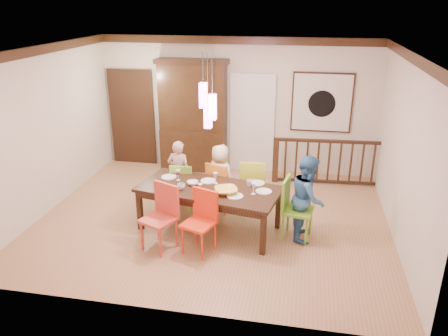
% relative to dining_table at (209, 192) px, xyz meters
% --- Properties ---
extents(floor, '(6.00, 6.00, 0.00)m').
position_rel_dining_table_xyz_m(floor, '(-0.01, 0.37, -0.67)').
color(floor, '#A97951').
rests_on(floor, ground).
extents(ceiling, '(6.00, 6.00, 0.00)m').
position_rel_dining_table_xyz_m(ceiling, '(-0.01, 0.37, 2.23)').
color(ceiling, white).
rests_on(ceiling, wall_back).
extents(wall_back, '(6.00, 0.00, 6.00)m').
position_rel_dining_table_xyz_m(wall_back, '(-0.01, 2.87, 0.78)').
color(wall_back, beige).
rests_on(wall_back, floor).
extents(wall_left, '(0.00, 5.00, 5.00)m').
position_rel_dining_table_xyz_m(wall_left, '(-3.01, 0.37, 0.78)').
color(wall_left, beige).
rests_on(wall_left, floor).
extents(wall_right, '(0.00, 5.00, 5.00)m').
position_rel_dining_table_xyz_m(wall_right, '(2.99, 0.37, 0.78)').
color(wall_right, beige).
rests_on(wall_right, floor).
extents(crown_molding, '(6.00, 5.00, 0.16)m').
position_rel_dining_table_xyz_m(crown_molding, '(-0.01, 0.37, 2.15)').
color(crown_molding, black).
rests_on(crown_molding, wall_back).
extents(panel_door, '(1.04, 0.07, 2.24)m').
position_rel_dining_table_xyz_m(panel_door, '(-2.41, 2.82, 0.38)').
color(panel_door, black).
rests_on(panel_door, wall_back).
extents(white_doorway, '(0.97, 0.05, 2.22)m').
position_rel_dining_table_xyz_m(white_doorway, '(0.34, 2.83, 0.38)').
color(white_doorway, silver).
rests_on(white_doorway, wall_back).
extents(painting, '(1.25, 0.06, 1.25)m').
position_rel_dining_table_xyz_m(painting, '(1.79, 2.83, 0.93)').
color(painting, black).
rests_on(painting, wall_back).
extents(pendant_cluster, '(0.27, 0.21, 1.14)m').
position_rel_dining_table_xyz_m(pendant_cluster, '(0.00, -0.00, 1.43)').
color(pendant_cluster, '#FF4CA6').
rests_on(pendant_cluster, ceiling).
extents(dining_table, '(2.44, 1.45, 0.75)m').
position_rel_dining_table_xyz_m(dining_table, '(0.00, 0.00, 0.00)').
color(dining_table, black).
rests_on(dining_table, floor).
extents(chair_far_left, '(0.42, 0.42, 0.88)m').
position_rel_dining_table_xyz_m(chair_far_left, '(-0.64, 0.70, -0.17)').
color(chair_far_left, '#89CA3D').
rests_on(chair_far_left, floor).
extents(chair_far_mid, '(0.54, 0.54, 0.93)m').
position_rel_dining_table_xyz_m(chair_far_mid, '(0.06, 0.75, -0.14)').
color(chair_far_mid, orange).
rests_on(chair_far_mid, floor).
extents(chair_far_right, '(0.46, 0.46, 0.99)m').
position_rel_dining_table_xyz_m(chair_far_right, '(0.63, 0.83, -0.10)').
color(chair_far_right, '#B3C629').
rests_on(chair_far_right, floor).
extents(chair_near_left, '(0.61, 0.61, 1.02)m').
position_rel_dining_table_xyz_m(chair_near_left, '(-0.62, -0.76, -0.09)').
color(chair_near_left, red).
rests_on(chair_near_left, floor).
extents(chair_near_mid, '(0.56, 0.56, 0.97)m').
position_rel_dining_table_xyz_m(chair_near_mid, '(-0.00, -0.74, -0.12)').
color(chair_near_mid, red).
rests_on(chair_near_mid, floor).
extents(chair_end_right, '(0.53, 0.53, 1.02)m').
position_rel_dining_table_xyz_m(chair_end_right, '(1.45, -0.05, -0.09)').
color(chair_end_right, '#70AF29').
rests_on(chair_end_right, floor).
extents(china_hutch, '(1.55, 0.46, 2.45)m').
position_rel_dining_table_xyz_m(china_hutch, '(-0.94, 2.66, 0.55)').
color(china_hutch, black).
rests_on(china_hutch, floor).
extents(balustrade, '(2.30, 0.22, 0.96)m').
position_rel_dining_table_xyz_m(balustrade, '(2.01, 2.32, -0.17)').
color(balustrade, black).
rests_on(balustrade, floor).
extents(person_far_left, '(0.48, 0.34, 1.22)m').
position_rel_dining_table_xyz_m(person_far_left, '(-0.77, 0.89, -0.06)').
color(person_far_left, beige).
rests_on(person_far_left, floor).
extents(person_far_mid, '(0.68, 0.59, 1.18)m').
position_rel_dining_table_xyz_m(person_far_mid, '(0.00, 0.91, -0.08)').
color(person_far_mid, beige).
rests_on(person_far_mid, floor).
extents(person_end_right, '(0.55, 0.69, 1.38)m').
position_rel_dining_table_xyz_m(person_end_right, '(1.59, 0.04, 0.02)').
color(person_end_right, teal).
rests_on(person_end_right, floor).
extents(serving_bowl, '(0.47, 0.47, 0.09)m').
position_rel_dining_table_xyz_m(serving_bowl, '(0.31, -0.16, 0.12)').
color(serving_bowl, yellow).
rests_on(serving_bowl, dining_table).
extents(small_bowl, '(0.25, 0.25, 0.06)m').
position_rel_dining_table_xyz_m(small_bowl, '(-0.29, 0.06, 0.11)').
color(small_bowl, white).
rests_on(small_bowl, dining_table).
extents(cup_left, '(0.17, 0.17, 0.10)m').
position_rel_dining_table_xyz_m(cup_left, '(-0.43, -0.15, 0.13)').
color(cup_left, silver).
rests_on(cup_left, dining_table).
extents(cup_right, '(0.13, 0.13, 0.10)m').
position_rel_dining_table_xyz_m(cup_right, '(0.64, 0.19, 0.13)').
color(cup_right, silver).
rests_on(cup_right, dining_table).
extents(plate_far_left, '(0.26, 0.26, 0.01)m').
position_rel_dining_table_xyz_m(plate_far_left, '(-0.77, 0.29, 0.08)').
color(plate_far_left, white).
rests_on(plate_far_left, dining_table).
extents(plate_far_mid, '(0.26, 0.26, 0.01)m').
position_rel_dining_table_xyz_m(plate_far_mid, '(-0.07, 0.25, 0.08)').
color(plate_far_mid, white).
rests_on(plate_far_mid, dining_table).
extents(plate_far_right, '(0.26, 0.26, 0.01)m').
position_rel_dining_table_xyz_m(plate_far_right, '(0.75, 0.31, 0.08)').
color(plate_far_right, white).
rests_on(plate_far_right, dining_table).
extents(plate_near_left, '(0.26, 0.26, 0.01)m').
position_rel_dining_table_xyz_m(plate_near_left, '(-0.65, -0.26, 0.08)').
color(plate_near_left, white).
rests_on(plate_near_left, dining_table).
extents(plate_near_mid, '(0.26, 0.26, 0.01)m').
position_rel_dining_table_xyz_m(plate_near_mid, '(0.47, -0.26, 0.08)').
color(plate_near_mid, white).
rests_on(plate_near_mid, dining_table).
extents(plate_end_right, '(0.26, 0.26, 0.01)m').
position_rel_dining_table_xyz_m(plate_end_right, '(0.89, -0.00, 0.08)').
color(plate_end_right, white).
rests_on(plate_end_right, dining_table).
extents(wine_glass_a, '(0.08, 0.08, 0.19)m').
position_rel_dining_table_xyz_m(wine_glass_a, '(-0.58, 0.20, 0.17)').
color(wine_glass_a, '#590C19').
rests_on(wine_glass_a, dining_table).
extents(wine_glass_b, '(0.08, 0.08, 0.19)m').
position_rel_dining_table_xyz_m(wine_glass_b, '(0.07, 0.19, 0.17)').
color(wine_glass_b, silver).
rests_on(wine_glass_b, dining_table).
extents(wine_glass_c, '(0.08, 0.08, 0.19)m').
position_rel_dining_table_xyz_m(wine_glass_c, '(-0.07, -0.30, 0.17)').
color(wine_glass_c, '#590C19').
rests_on(wine_glass_c, dining_table).
extents(wine_glass_d, '(0.08, 0.08, 0.19)m').
position_rel_dining_table_xyz_m(wine_glass_d, '(0.74, -0.12, 0.17)').
color(wine_glass_d, silver).
rests_on(wine_glass_d, dining_table).
extents(napkin, '(0.18, 0.14, 0.01)m').
position_rel_dining_table_xyz_m(napkin, '(-0.07, -0.30, 0.08)').
color(napkin, '#D83359').
rests_on(napkin, dining_table).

